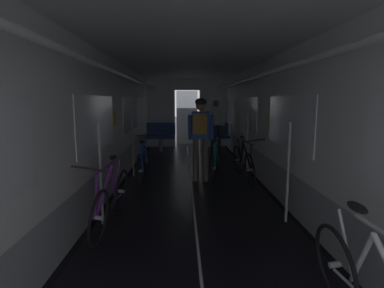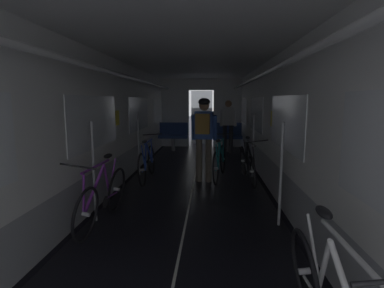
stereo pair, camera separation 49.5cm
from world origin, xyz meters
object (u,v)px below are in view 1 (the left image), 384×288
at_px(bicycle_teal_in_aisle, 215,161).
at_px(person_cyclist_aisle, 201,130).
at_px(bicycle_black, 243,162).
at_px(bicycle_purple, 111,199).
at_px(bench_seat_far_left, 161,134).
at_px(person_standing_near_bench, 216,123).
at_px(bicycle_blue, 143,163).
at_px(bench_seat_far_right, 214,134).

bearing_deg(bicycle_teal_in_aisle, person_cyclist_aisle, -142.17).
distance_m(bicycle_black, bicycle_purple, 3.23).
bearing_deg(bench_seat_far_left, person_standing_near_bench, -11.79).
relative_size(bench_seat_far_left, bicycle_blue, 0.58).
relative_size(bench_seat_far_left, person_standing_near_bench, 0.58).
height_order(bench_seat_far_right, bicycle_teal_in_aisle, bench_seat_far_right).
bearing_deg(bench_seat_far_right, bicycle_black, -86.64).
xyz_separation_m(bench_seat_far_right, person_cyclist_aisle, (-0.70, -3.84, 0.50)).
height_order(bicycle_purple, person_standing_near_bench, person_standing_near_bench).
relative_size(bench_seat_far_right, bicycle_purple, 0.58).
xyz_separation_m(bench_seat_far_left, bicycle_teal_in_aisle, (1.44, -3.58, -0.18)).
relative_size(bench_seat_far_right, bicycle_blue, 0.58).
bearing_deg(bicycle_blue, bicycle_purple, -93.11).
relative_size(bicycle_purple, person_standing_near_bench, 1.01).
height_order(bicycle_black, person_standing_near_bench, person_standing_near_bench).
height_order(bench_seat_far_right, person_standing_near_bench, person_standing_near_bench).
bearing_deg(bench_seat_far_left, bench_seat_far_right, 0.00).
xyz_separation_m(bench_seat_far_left, bicycle_blue, (-0.10, -3.77, -0.18)).
height_order(bicycle_purple, bicycle_blue, bicycle_purple).
bearing_deg(bicycle_blue, bicycle_teal_in_aisle, 7.28).
bearing_deg(bicycle_purple, person_cyclist_aisle, 59.17).
height_order(bicycle_blue, person_standing_near_bench, person_standing_near_bench).
xyz_separation_m(bench_seat_far_left, bicycle_black, (2.02, -3.74, -0.19)).
bearing_deg(bicycle_black, bicycle_purple, -134.03).
bearing_deg(bench_seat_far_left, bicycle_teal_in_aisle, -68.05).
xyz_separation_m(bench_seat_far_left, person_cyclist_aisle, (1.10, -3.84, 0.50)).
relative_size(person_cyclist_aisle, person_standing_near_bench, 1.03).
relative_size(bench_seat_far_right, person_cyclist_aisle, 0.57).
xyz_separation_m(bicycle_teal_in_aisle, person_standing_near_bench, (0.36, 3.20, 0.59)).
height_order(bench_seat_far_right, bicycle_purple, same).
distance_m(bicycle_purple, person_standing_near_bench, 6.06).
relative_size(bicycle_blue, bicycle_teal_in_aisle, 1.01).
distance_m(bench_seat_far_right, person_cyclist_aisle, 3.93).
bearing_deg(person_cyclist_aisle, bench_seat_far_right, 79.71).
bearing_deg(bicycle_purple, bicycle_blue, 86.89).
distance_m(bicycle_teal_in_aisle, person_standing_near_bench, 3.27).
height_order(bench_seat_far_left, person_standing_near_bench, person_standing_near_bench).
bearing_deg(bench_seat_far_left, person_cyclist_aisle, -73.97).
relative_size(bench_seat_far_left, bicycle_teal_in_aisle, 0.59).
bearing_deg(bicycle_blue, bench_seat_far_right, 63.28).
distance_m(bicycle_blue, bicycle_teal_in_aisle, 1.55).
xyz_separation_m(bicycle_black, person_standing_near_bench, (-0.22, 3.36, 0.59)).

